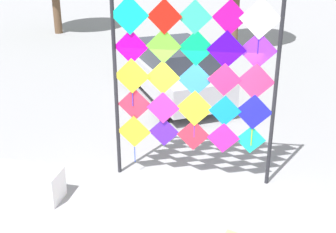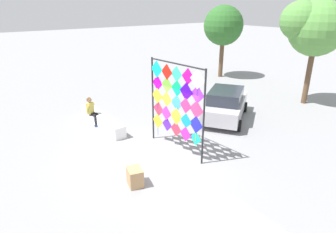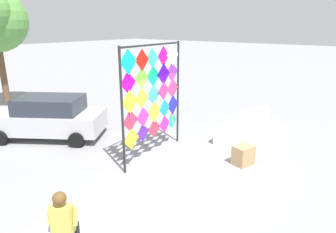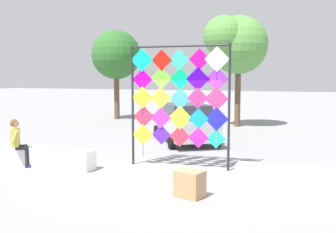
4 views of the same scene
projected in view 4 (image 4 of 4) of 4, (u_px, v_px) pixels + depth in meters
The scene contains 9 objects.
ground at pixel (164, 175), 10.19m from camera, with size 120.00×120.00×0.00m, color gray.
plaza_ledge_left at pixel (35, 156), 11.23m from camera, with size 3.87×0.53×0.55m, color white.
plaza_ledge_right at pixel (324, 182), 8.45m from camera, with size 3.87×0.53×0.55m, color white.
kite_display_rack at pixel (179, 96), 10.85m from camera, with size 2.89×0.29×3.50m.
seated_vendor at pixel (18, 139), 10.95m from camera, with size 0.68×0.64×1.40m.
parked_car at pixel (185, 123), 15.16m from camera, with size 3.62×4.24×1.54m.
cardboard_box_small at pixel (190, 184), 8.29m from camera, with size 0.58×0.44×0.58m, color tan.
tree_broadleaf at pixel (235, 43), 19.52m from camera, with size 3.14×3.26×5.71m.
tree_palm_like at pixel (116, 55), 23.11m from camera, with size 2.96×2.96×5.40m.
Camera 4 is at (3.65, -9.28, 2.61)m, focal length 40.93 mm.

